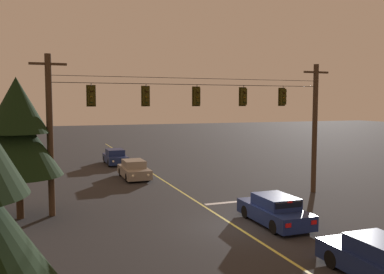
{
  "coord_description": "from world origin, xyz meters",
  "views": [
    {
      "loc": [
        -8.35,
        -16.62,
        5.75
      ],
      "look_at": [
        0.0,
        5.98,
        3.73
      ],
      "focal_mm": 38.12,
      "sensor_mm": 36.0,
      "label": 1
    }
  ],
  "objects": [
    {
      "name": "stop_bar_paint",
      "position": [
        1.9,
        4.38,
        0.0
      ],
      "size": [
        3.4,
        0.36,
        0.01
      ],
      "primitive_type": "cube",
      "color": "silver",
      "rests_on": "ground"
    },
    {
      "name": "traffic_light_centre",
      "position": [
        -0.07,
        4.96,
        6.12
      ],
      "size": [
        0.48,
        0.41,
        1.22
      ],
      "color": "black"
    },
    {
      "name": "signal_span_assembly",
      "position": [
        0.0,
        4.98,
        4.24
      ],
      "size": [
        17.77,
        0.32,
        8.18
      ],
      "color": "#423021",
      "rests_on": "ground"
    },
    {
      "name": "traffic_light_right_inner",
      "position": [
        2.89,
        4.96,
        6.12
      ],
      "size": [
        0.48,
        0.41,
        1.22
      ],
      "color": "black"
    },
    {
      "name": "tree_verge_far",
      "position": [
        -9.48,
        5.02,
        4.34
      ],
      "size": [
        4.24,
        4.24,
        7.01
      ],
      "color": "#332316",
      "rests_on": "ground"
    },
    {
      "name": "lane_centre_stripe",
      "position": [
        0.0,
        10.98,
        0.0
      ],
      "size": [
        0.14,
        60.0,
        0.01
      ],
      "primitive_type": "cube",
      "color": "#D1C64C",
      "rests_on": "ground"
    },
    {
      "name": "car_waiting_second_near",
      "position": [
        1.8,
        -6.77,
        0.65
      ],
      "size": [
        1.8,
        4.33,
        1.39
      ],
      "color": "navy",
      "rests_on": "ground"
    },
    {
      "name": "car_waiting_near_lane",
      "position": [
        1.9,
        -0.19,
        0.65
      ],
      "size": [
        1.8,
        4.33,
        1.39
      ],
      "color": "navy",
      "rests_on": "ground"
    },
    {
      "name": "car_oncoming_trailing",
      "position": [
        -1.94,
        21.62,
        0.65
      ],
      "size": [
        1.8,
        4.42,
        1.39
      ],
      "color": "navy",
      "rests_on": "ground"
    },
    {
      "name": "car_oncoming_lead",
      "position": [
        -1.84,
        13.8,
        0.65
      ],
      "size": [
        1.8,
        4.42,
        1.39
      ],
      "color": "gray",
      "rests_on": "ground"
    },
    {
      "name": "ground_plane",
      "position": [
        0.0,
        0.0,
        0.0
      ],
      "size": [
        180.0,
        180.0,
        0.0
      ],
      "primitive_type": "plane",
      "color": "#28282B"
    },
    {
      "name": "traffic_light_left_inner",
      "position": [
        -3.01,
        4.96,
        6.12
      ],
      "size": [
        0.48,
        0.41,
        1.22
      ],
      "color": "black"
    },
    {
      "name": "traffic_light_rightmost",
      "position": [
        5.59,
        4.96,
        6.12
      ],
      "size": [
        0.48,
        0.41,
        1.22
      ],
      "color": "black"
    },
    {
      "name": "traffic_light_leftmost",
      "position": [
        -5.91,
        4.96,
        6.12
      ],
      "size": [
        0.48,
        0.41,
        1.22
      ],
      "color": "black"
    }
  ]
}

